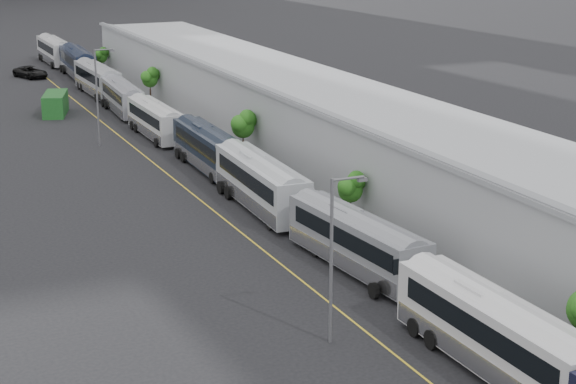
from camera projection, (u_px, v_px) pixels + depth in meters
sidewalk at (395, 227)px, 69.15m from camera, size 10.00×170.00×0.12m
lane_line at (260, 247)px, 65.07m from camera, size 0.12×160.00×0.02m
depot at (444, 175)px, 69.76m from camera, size 12.45×160.40×7.20m
bus_2 at (495, 341)px, 46.71m from camera, size 3.04×13.75×4.01m
bus_3 at (357, 246)px, 60.45m from camera, size 3.65×13.06×3.77m
bus_4 at (261, 188)px, 73.17m from camera, size 3.30×13.94×4.05m
bus_5 at (208, 152)px, 84.86m from camera, size 2.88×12.97×3.78m
bus_6 at (155, 123)px, 97.33m from camera, size 2.74×12.20×3.56m
bus_7 at (123, 100)px, 109.45m from camera, size 3.03×12.34×3.58m
bus_8 at (98, 82)px, 120.68m from camera, size 3.03×13.40×3.90m
bus_9 at (78, 65)px, 134.49m from camera, size 3.26×13.83×4.02m
bus_10 at (54, 53)px, 146.61m from camera, size 3.01×13.59×3.96m
tree_2 at (350, 187)px, 68.04m from camera, size 1.78×1.78×4.06m
tree_3 at (243, 123)px, 85.85m from camera, size 2.07×2.07×4.87m
tree_4 at (150, 77)px, 112.55m from camera, size 1.89×1.89×4.49m
tree_5 at (102, 55)px, 134.55m from camera, size 1.64×1.64×3.81m
street_lamp_near at (335, 249)px, 49.20m from camera, size 2.04×0.22×8.92m
street_lamp_far at (99, 91)px, 92.76m from camera, size 2.04×0.22×9.45m
shipping_container at (55, 104)px, 108.79m from camera, size 4.06×6.75×2.44m
suv at (31, 72)px, 133.95m from camera, size 4.64×6.42×1.62m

